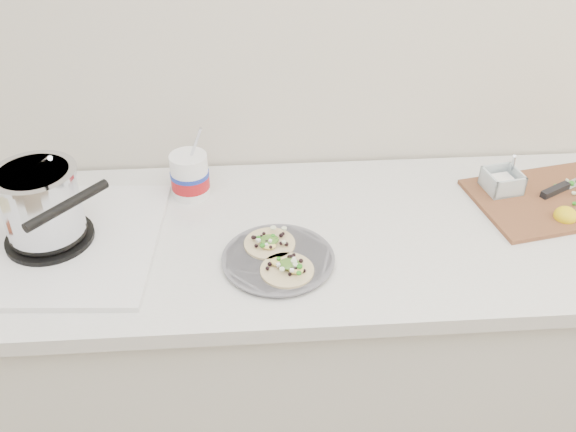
{
  "coord_description": "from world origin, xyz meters",
  "views": [
    {
      "loc": [
        -0.12,
        0.14,
        1.87
      ],
      "look_at": [
        -0.03,
        1.4,
        0.96
      ],
      "focal_mm": 40.0,
      "sensor_mm": 36.0,
      "label": 1
    }
  ],
  "objects": [
    {
      "name": "cutboard",
      "position": [
        0.68,
        1.51,
        0.92
      ],
      "size": [
        0.46,
        0.36,
        0.07
      ],
      "rotation": [
        0.0,
        0.0,
        0.19
      ],
      "color": "brown",
      "rests_on": "counter"
    },
    {
      "name": "tub",
      "position": [
        -0.28,
        1.6,
        0.97
      ],
      "size": [
        0.1,
        0.1,
        0.23
      ],
      "rotation": [
        0.0,
        0.0,
        -0.03
      ],
      "color": "white",
      "rests_on": "counter"
    },
    {
      "name": "stove",
      "position": [
        -0.61,
        1.4,
        0.98
      ],
      "size": [
        0.54,
        0.51,
        0.25
      ],
      "rotation": [
        0.0,
        0.0,
        -0.06
      ],
      "color": "silver",
      "rests_on": "counter"
    },
    {
      "name": "counter",
      "position": [
        0.0,
        1.43,
        0.45
      ],
      "size": [
        2.44,
        0.66,
        0.9
      ],
      "color": "silver",
      "rests_on": "ground"
    },
    {
      "name": "taco_plate",
      "position": [
        -0.06,
        1.3,
        0.92
      ],
      "size": [
        0.26,
        0.26,
        0.04
      ],
      "rotation": [
        0.0,
        0.0,
        0.07
      ],
      "color": "#5D5C63",
      "rests_on": "counter"
    }
  ]
}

